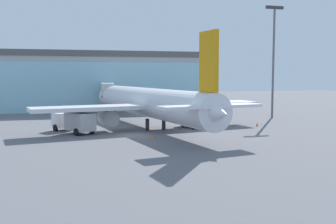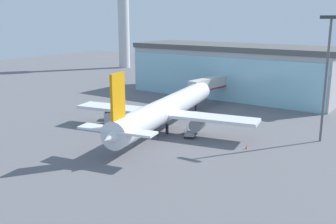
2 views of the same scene
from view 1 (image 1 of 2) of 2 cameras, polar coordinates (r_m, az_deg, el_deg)
name	(u,v)px [view 1 (image 1 of 2)]	position (r m, az deg, el deg)	size (l,w,h in m)	color
ground	(134,135)	(48.10, -4.98, -3.37)	(240.00, 240.00, 0.00)	slate
terminal_building	(99,81)	(87.44, -10.02, 4.50)	(50.09, 17.20, 12.27)	#A9A9A9
jet_bridge	(108,90)	(75.20, -8.77, 3.16)	(3.85, 13.90, 5.89)	beige
apron_light_mast	(274,52)	(69.92, 15.07, 8.38)	(3.20, 0.40, 18.93)	#59595E
airplane	(149,103)	(53.78, -2.73, 1.34)	(31.92, 38.75, 11.69)	silver
catering_truck	(74,121)	(51.15, -13.46, -1.32)	(5.39, 7.47, 2.65)	silver
baggage_cart	(192,125)	(54.29, 3.44, -1.83)	(2.51, 3.19, 1.50)	gray
safety_cone_nose	(153,137)	(45.03, -2.14, -3.59)	(0.36, 0.36, 0.55)	orange
safety_cone_wingtip	(257,124)	(57.75, 12.80, -1.75)	(0.36, 0.36, 0.55)	orange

